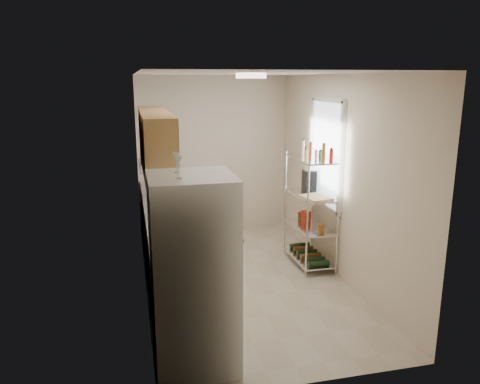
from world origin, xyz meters
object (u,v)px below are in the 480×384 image
Objects in this scene: rice_cooker at (169,208)px; frying_pan_large at (163,204)px; cutting_board at (316,197)px; refrigerator at (193,273)px; espresso_machine at (309,179)px.

rice_cooker reaches higher than frying_pan_large.
rice_cooker is 0.63× the size of cutting_board.
refrigerator is 1.73m from rice_cooker.
refrigerator is at bearing -121.23° from espresso_machine.
frying_pan_large is 2.02m from cutting_board.
cutting_board is 0.57m from espresso_machine.
frying_pan_large is 2.09m from espresso_machine.
frying_pan_large is at bearing 92.68° from refrigerator.
rice_cooker is at bearing 91.84° from refrigerator.
cutting_board is at bearing -92.64° from espresso_machine.
espresso_machine reaches higher than frying_pan_large.
refrigerator is at bearing -83.57° from frying_pan_large.
frying_pan_large is 0.68× the size of cutting_board.
rice_cooker is 0.93× the size of frying_pan_large.
cutting_board is 1.34× the size of espresso_machine.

